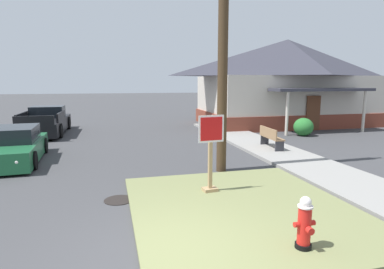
# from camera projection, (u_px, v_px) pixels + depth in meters

# --- Properties ---
(ground_plane) EXTENTS (160.00, 160.00, 0.00)m
(ground_plane) POSITION_uv_depth(u_px,v_px,m) (168.00, 258.00, 5.24)
(ground_plane) COLOR #3D3D3F
(grass_corner_patch) EXTENTS (4.89, 5.53, 0.08)m
(grass_corner_patch) POSITION_uv_depth(u_px,v_px,m) (242.00, 208.00, 7.23)
(grass_corner_patch) COLOR olive
(grass_corner_patch) RESTS_ON ground
(sidewalk_strip) EXTENTS (2.20, 18.70, 0.12)m
(sidewalk_strip) POSITION_uv_depth(u_px,v_px,m) (281.00, 154.00, 12.59)
(sidewalk_strip) COLOR gray
(sidewalk_strip) RESTS_ON ground
(fire_hydrant) EXTENTS (0.38, 0.34, 0.91)m
(fire_hydrant) POSITION_uv_depth(u_px,v_px,m) (305.00, 224.00, 5.34)
(fire_hydrant) COLOR black
(fire_hydrant) RESTS_ON grass_corner_patch
(stop_sign) EXTENTS (0.68, 0.32, 1.96)m
(stop_sign) POSITION_uv_depth(u_px,v_px,m) (210.00, 156.00, 8.09)
(stop_sign) COLOR #A3845B
(stop_sign) RESTS_ON grass_corner_patch
(manhole_cover) EXTENTS (0.70, 0.70, 0.02)m
(manhole_cover) POSITION_uv_depth(u_px,v_px,m) (119.00, 200.00, 7.81)
(manhole_cover) COLOR black
(manhole_cover) RESTS_ON ground
(parked_sedan_green) EXTENTS (2.07, 4.35, 1.25)m
(parked_sedan_green) POSITION_uv_depth(u_px,v_px,m) (13.00, 147.00, 11.48)
(parked_sedan_green) COLOR #1E6038
(parked_sedan_green) RESTS_ON ground
(pickup_truck_black) EXTENTS (2.13, 5.59, 1.48)m
(pickup_truck_black) POSITION_uv_depth(u_px,v_px,m) (46.00, 123.00, 17.80)
(pickup_truck_black) COLOR black
(pickup_truck_black) RESTS_ON ground
(street_bench) EXTENTS (0.51, 1.65, 0.85)m
(street_bench) POSITION_uv_depth(u_px,v_px,m) (270.00, 137.00, 13.41)
(street_bench) COLOR #93704C
(street_bench) RESTS_ON sidewalk_strip
(utility_pole) EXTENTS (1.62, 0.31, 9.94)m
(utility_pole) POSITION_uv_depth(u_px,v_px,m) (224.00, 4.00, 9.57)
(utility_pole) COLOR #42301E
(utility_pole) RESTS_ON ground
(corner_house) EXTENTS (11.44, 7.91, 5.62)m
(corner_house) POSITION_uv_depth(u_px,v_px,m) (286.00, 81.00, 21.66)
(corner_house) COLOR brown
(corner_house) RESTS_ON ground
(shrub_near_porch) EXTENTS (1.03, 1.03, 0.96)m
(shrub_near_porch) POSITION_uv_depth(u_px,v_px,m) (303.00, 127.00, 17.09)
(shrub_near_porch) COLOR #29702F
(shrub_near_porch) RESTS_ON ground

